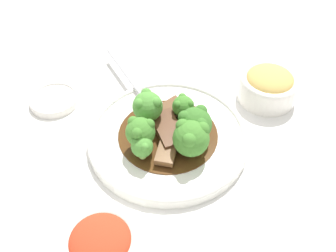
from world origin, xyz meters
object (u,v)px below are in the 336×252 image
at_px(main_plate, 168,137).
at_px(side_bowl_appetizer, 269,85).
at_px(broccoli_floret_1, 183,106).
at_px(broccoli_floret_2, 140,132).
at_px(serving_spoon, 145,99).
at_px(sauce_dish, 54,99).
at_px(broccoli_floret_3, 142,146).
at_px(side_bowl_kimchi, 102,246).
at_px(broccoli_floret_5, 191,138).
at_px(beef_strip_0, 167,110).
at_px(beef_strip_2, 165,152).
at_px(broccoli_floret_4, 148,106).
at_px(beef_strip_1, 165,128).
at_px(broccoli_floret_0, 195,124).

height_order(main_plate, side_bowl_appetizer, side_bowl_appetizer).
distance_m(broccoli_floret_1, broccoli_floret_2, 0.09).
relative_size(serving_spoon, sauce_dish, 2.30).
xyz_separation_m(broccoli_floret_3, sauce_dish, (0.17, -0.13, -0.04)).
height_order(main_plate, side_bowl_kimchi, side_bowl_kimchi).
height_order(broccoli_floret_5, serving_spoon, broccoli_floret_5).
xyz_separation_m(beef_strip_0, broccoli_floret_1, (-0.03, 0.01, 0.02)).
bearing_deg(side_bowl_appetizer, beef_strip_2, 42.52).
bearing_deg(side_bowl_kimchi, serving_spoon, -96.17).
xyz_separation_m(main_plate, sauce_dish, (0.20, -0.08, -0.00)).
bearing_deg(beef_strip_2, broccoli_floret_4, -65.07).
bearing_deg(main_plate, side_bowl_kimchi, 70.52).
bearing_deg(broccoli_floret_1, beef_strip_1, 51.95).
distance_m(beef_strip_2, broccoli_floret_2, 0.05).
distance_m(broccoli_floret_3, broccoli_floret_4, 0.07).
bearing_deg(sauce_dish, side_bowl_appetizer, -175.11).
bearing_deg(broccoli_floret_5, broccoli_floret_0, -100.42).
height_order(broccoli_floret_2, broccoli_floret_3, broccoli_floret_2).
bearing_deg(broccoli_floret_4, broccoli_floret_1, -165.04).
bearing_deg(side_bowl_appetizer, sauce_dish, 4.89).
bearing_deg(broccoli_floret_3, broccoli_floret_5, -169.47).
distance_m(broccoli_floret_1, sauce_dish, 0.23).
xyz_separation_m(broccoli_floret_0, broccoli_floret_1, (0.02, -0.04, -0.01)).
xyz_separation_m(serving_spoon, side_bowl_appetizer, (-0.21, -0.04, 0.00)).
distance_m(beef_strip_0, sauce_dish, 0.20).
bearing_deg(broccoli_floret_1, broccoli_floret_4, 14.96).
relative_size(beef_strip_2, broccoli_floret_1, 1.23).
distance_m(beef_strip_1, beef_strip_2, 0.05).
bearing_deg(beef_strip_2, sauce_dish, -31.62).
bearing_deg(broccoli_floret_0, beef_strip_2, 41.23).
bearing_deg(broccoli_floret_3, serving_spoon, -86.78).
xyz_separation_m(broccoli_floret_1, broccoli_floret_3, (0.06, 0.09, 0.00)).
relative_size(main_plate, broccoli_floret_4, 4.44).
bearing_deg(main_plate, broccoli_floret_4, -34.82).
distance_m(main_plate, side_bowl_kimchi, 0.21).
distance_m(broccoli_floret_5, serving_spoon, 0.13).
relative_size(beef_strip_0, side_bowl_kimchi, 0.64).
bearing_deg(side_bowl_kimchi, broccoli_floret_2, -100.50).
relative_size(broccoli_floret_3, sauce_dish, 0.47).
xyz_separation_m(beef_strip_0, broccoli_floret_0, (-0.04, 0.05, 0.02)).
distance_m(main_plate, broccoli_floret_2, 0.06).
bearing_deg(side_bowl_kimchi, beef_strip_2, -113.95).
height_order(main_plate, broccoli_floret_0, broccoli_floret_0).
bearing_deg(beef_strip_0, broccoli_floret_2, 64.70).
xyz_separation_m(beef_strip_0, broccoli_floret_2, (0.04, 0.07, 0.03)).
bearing_deg(beef_strip_0, beef_strip_2, 91.09).
distance_m(main_plate, beef_strip_2, 0.05).
xyz_separation_m(broccoli_floret_4, serving_spoon, (0.01, -0.05, -0.03)).
height_order(broccoli_floret_4, side_bowl_kimchi, broccoli_floret_4).
distance_m(serving_spoon, side_bowl_kimchi, 0.27).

